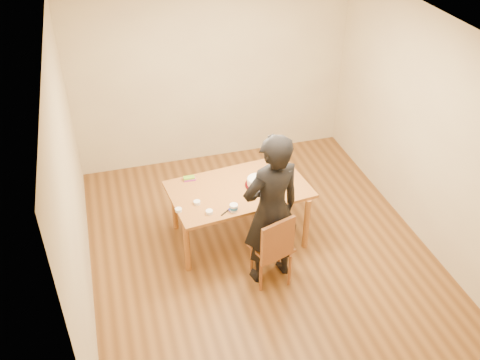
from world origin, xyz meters
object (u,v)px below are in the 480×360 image
object	(u,v)px
dining_table	(239,189)
cake	(257,181)
person	(271,211)
cake_plate	(257,185)
dining_chair	(271,247)

from	to	relation	value
dining_table	cake	world-z (taller)	cake
person	dining_table	bearing A→B (deg)	-89.79
person	cake_plate	bearing A→B (deg)	-107.04
dining_table	dining_chair	xyz separation A→B (m)	(0.15, -0.78, -0.28)
dining_chair	cake_plate	bearing A→B (deg)	66.80
dining_table	cake	distance (m)	0.24
cake_plate	dining_chair	bearing A→B (deg)	-95.31
cake	cake_plate	bearing A→B (deg)	0.00
dining_chair	cake	xyz separation A→B (m)	(0.07, 0.77, 0.36)
dining_table	cake_plate	size ratio (longest dim) A/B	5.68
dining_chair	cake	bearing A→B (deg)	66.80
cake	person	size ratio (longest dim) A/B	0.13
dining_chair	cake	size ratio (longest dim) A/B	1.66
cake_plate	person	bearing A→B (deg)	-95.64
dining_table	person	world-z (taller)	person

